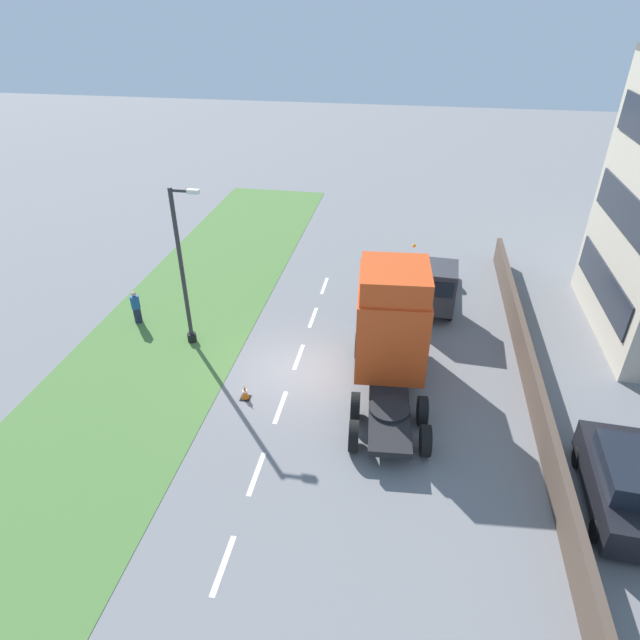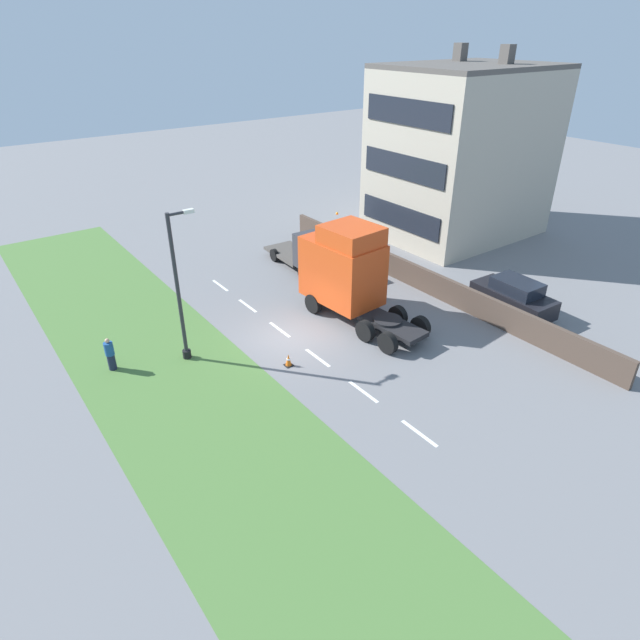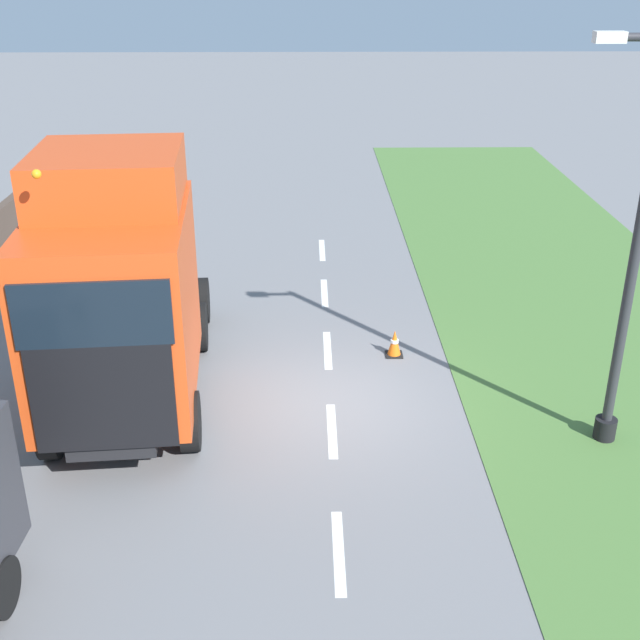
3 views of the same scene
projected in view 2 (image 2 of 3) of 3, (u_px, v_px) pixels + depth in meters
name	position (u px, v px, depth m)	size (l,w,h in m)	color
ground_plane	(290.00, 337.00, 25.96)	(120.00, 120.00, 0.00)	slate
grass_verge	(173.00, 379.00, 22.83)	(7.00, 44.00, 0.01)	#4C7538
lane_markings	(298.00, 343.00, 25.46)	(0.16, 17.80, 0.00)	white
boundary_wall	(421.00, 279.00, 30.31)	(0.25, 24.00, 1.35)	#4C3D33
building_block	(462.00, 153.00, 36.54)	(11.07, 8.28, 12.27)	#B7AD99
lorry_cab	(346.00, 271.00, 26.91)	(3.14, 7.44, 4.98)	black
flatbed_truck	(311.00, 252.00, 32.02)	(2.30, 5.81, 2.58)	#333338
parked_car	(514.00, 297.00, 27.69)	(2.10, 4.39, 1.90)	black
lamp_post	(180.00, 297.00, 22.89)	(1.31, 0.38, 6.79)	black
pedestrian	(110.00, 355.00, 23.17)	(0.39, 0.39, 1.56)	#1E233D
traffic_cone_lead	(288.00, 360.00, 23.65)	(0.36, 0.36, 0.58)	black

